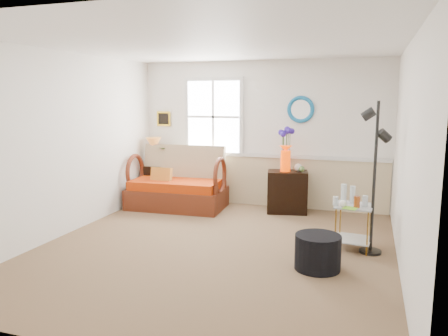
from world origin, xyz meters
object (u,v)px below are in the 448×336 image
(loveseat, at_px, (177,178))
(ottoman, at_px, (318,252))
(side_table, at_px, (353,227))
(lamp_stand, at_px, (155,183))
(cabinet, at_px, (287,192))
(floor_lamp, at_px, (374,179))

(loveseat, bearing_deg, ottoman, -40.64)
(loveseat, distance_m, side_table, 3.32)
(ottoman, bearing_deg, lamp_stand, 143.69)
(loveseat, height_order, side_table, loveseat)
(cabinet, relative_size, side_table, 1.22)
(side_table, relative_size, ottoman, 1.11)
(loveseat, bearing_deg, side_table, -25.30)
(side_table, bearing_deg, cabinet, 126.37)
(side_table, xyz_separation_m, floor_lamp, (0.22, -0.07, 0.67))
(cabinet, height_order, ottoman, cabinet)
(lamp_stand, relative_size, ottoman, 1.29)
(loveseat, relative_size, cabinet, 2.33)
(cabinet, bearing_deg, ottoman, -82.71)
(side_table, relative_size, floor_lamp, 0.31)
(lamp_stand, height_order, floor_lamp, floor_lamp)
(cabinet, xyz_separation_m, side_table, (1.15, -1.56, -0.07))
(floor_lamp, bearing_deg, loveseat, 159.92)
(cabinet, distance_m, side_table, 1.94)
(cabinet, distance_m, ottoman, 2.52)
(loveseat, distance_m, ottoman, 3.43)
(cabinet, height_order, side_table, cabinet)
(ottoman, bearing_deg, loveseat, 142.59)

